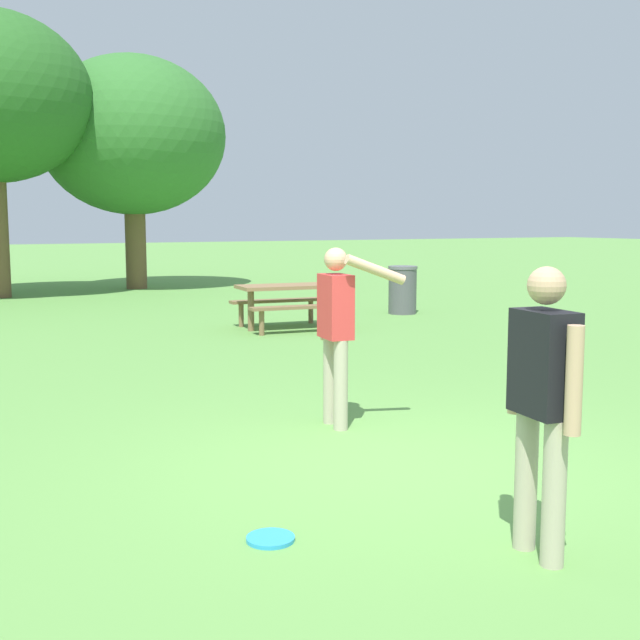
{
  "coord_description": "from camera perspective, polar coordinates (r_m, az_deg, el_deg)",
  "views": [
    {
      "loc": [
        -3.27,
        -5.16,
        1.89
      ],
      "look_at": [
        -0.01,
        1.21,
        1.0
      ],
      "focal_mm": 45.45,
      "sensor_mm": 36.0,
      "label": 1
    }
  ],
  "objects": [
    {
      "name": "ground_plane",
      "position": [
        6.39,
        5.06,
        -10.13
      ],
      "size": [
        120.0,
        120.0,
        0.0
      ],
      "primitive_type": "plane",
      "color": "#609947"
    },
    {
      "name": "person_thrower",
      "position": [
        4.64,
        15.42,
        -4.97
      ],
      "size": [
        0.26,
        0.61,
        1.64
      ],
      "color": "#B7AD93",
      "rests_on": "ground"
    },
    {
      "name": "person_catcher",
      "position": [
        7.33,
        1.2,
        -0.18
      ],
      "size": [
        0.66,
        0.67,
        1.64
      ],
      "color": "#B7AD93",
      "rests_on": "ground"
    },
    {
      "name": "frisbee",
      "position": [
        4.97,
        -3.5,
        -15.12
      ],
      "size": [
        0.29,
        0.29,
        0.03
      ],
      "primitive_type": "cylinder",
      "color": "#2D9EDB",
      "rests_on": "ground"
    },
    {
      "name": "picnic_table_near",
      "position": [
        13.99,
        -2.3,
        1.65
      ],
      "size": [
        1.82,
        1.56,
        0.77
      ],
      "color": "olive",
      "rests_on": "ground"
    },
    {
      "name": "trash_can_beside_table",
      "position": [
        16.36,
        5.83,
        2.13
      ],
      "size": [
        0.59,
        0.59,
        0.96
      ],
      "color": "#515156",
      "rests_on": "ground"
    },
    {
      "name": "tree_back_left",
      "position": [
        22.84,
        -13.05,
        12.48
      ],
      "size": [
        4.97,
        4.97,
        6.24
      ],
      "color": "brown",
      "rests_on": "ground"
    }
  ]
}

